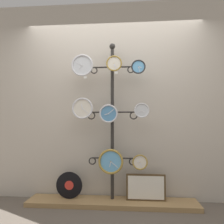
{
  "coord_description": "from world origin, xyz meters",
  "views": [
    {
      "loc": [
        0.24,
        -2.51,
        1.08
      ],
      "look_at": [
        0.0,
        0.36,
        1.21
      ],
      "focal_mm": 35.0,
      "sensor_mm": 36.0,
      "label": 1
    }
  ],
  "objects_px": {
    "clock_top_right": "(138,67)",
    "picture_frame": "(146,187)",
    "clock_bottom_center": "(111,162)",
    "clock_bottom_right": "(140,162)",
    "display_stand": "(112,145)",
    "clock_middle_left": "(82,108)",
    "clock_top_center": "(114,63)",
    "clock_top_left": "(82,65)",
    "clock_middle_right": "(142,110)",
    "clock_middle_center": "(109,114)",
    "vinyl_record": "(69,185)"
  },
  "relations": [
    {
      "from": "clock_middle_left",
      "to": "picture_frame",
      "type": "relative_size",
      "value": 0.56
    },
    {
      "from": "clock_top_right",
      "to": "clock_middle_right",
      "type": "bearing_deg",
      "value": -6.89
    },
    {
      "from": "clock_middle_right",
      "to": "clock_bottom_right",
      "type": "height_order",
      "value": "clock_middle_right"
    },
    {
      "from": "clock_top_right",
      "to": "picture_frame",
      "type": "distance_m",
      "value": 1.57
    },
    {
      "from": "clock_middle_left",
      "to": "clock_top_right",
      "type": "bearing_deg",
      "value": 0.33
    },
    {
      "from": "clock_middle_center",
      "to": "display_stand",
      "type": "bearing_deg",
      "value": 67.41
    },
    {
      "from": "clock_top_center",
      "to": "vinyl_record",
      "type": "xyz_separation_m",
      "value": [
        -0.6,
        0.05,
        -1.6
      ]
    },
    {
      "from": "clock_top_right",
      "to": "clock_bottom_center",
      "type": "relative_size",
      "value": 0.58
    },
    {
      "from": "clock_top_left",
      "to": "clock_middle_center",
      "type": "distance_m",
      "value": 0.74
    },
    {
      "from": "vinyl_record",
      "to": "picture_frame",
      "type": "height_order",
      "value": "vinyl_record"
    },
    {
      "from": "display_stand",
      "to": "clock_bottom_center",
      "type": "xyz_separation_m",
      "value": [
        -0.01,
        -0.1,
        -0.2
      ]
    },
    {
      "from": "clock_top_center",
      "to": "clock_middle_left",
      "type": "xyz_separation_m",
      "value": [
        -0.42,
        0.03,
        -0.59
      ]
    },
    {
      "from": "clock_middle_center",
      "to": "clock_bottom_center",
      "type": "bearing_deg",
      "value": -12.41
    },
    {
      "from": "vinyl_record",
      "to": "picture_frame",
      "type": "xyz_separation_m",
      "value": [
        1.01,
        0.01,
        -0.01
      ]
    },
    {
      "from": "clock_middle_right",
      "to": "picture_frame",
      "type": "xyz_separation_m",
      "value": [
        0.05,
        0.04,
        -0.99
      ]
    },
    {
      "from": "display_stand",
      "to": "clock_top_right",
      "type": "distance_m",
      "value": 1.09
    },
    {
      "from": "clock_top_center",
      "to": "clock_top_left",
      "type": "bearing_deg",
      "value": 176.63
    },
    {
      "from": "clock_top_right",
      "to": "clock_bottom_right",
      "type": "relative_size",
      "value": 0.95
    },
    {
      "from": "clock_bottom_right",
      "to": "clock_top_center",
      "type": "bearing_deg",
      "value": -177.44
    },
    {
      "from": "clock_middle_center",
      "to": "vinyl_record",
      "type": "distance_m",
      "value": 1.08
    },
    {
      "from": "clock_top_center",
      "to": "clock_middle_center",
      "type": "height_order",
      "value": "clock_top_center"
    },
    {
      "from": "clock_top_right",
      "to": "picture_frame",
      "type": "bearing_deg",
      "value": 21.66
    },
    {
      "from": "clock_top_left",
      "to": "clock_bottom_center",
      "type": "relative_size",
      "value": 0.92
    },
    {
      "from": "clock_top_left",
      "to": "picture_frame",
      "type": "bearing_deg",
      "value": 2.71
    },
    {
      "from": "clock_middle_right",
      "to": "clock_middle_center",
      "type": "bearing_deg",
      "value": -177.94
    },
    {
      "from": "display_stand",
      "to": "clock_middle_left",
      "type": "height_order",
      "value": "display_stand"
    },
    {
      "from": "clock_middle_left",
      "to": "display_stand",
      "type": "bearing_deg",
      "value": 11.88
    },
    {
      "from": "picture_frame",
      "to": "vinyl_record",
      "type": "bearing_deg",
      "value": -179.34
    },
    {
      "from": "clock_middle_right",
      "to": "display_stand",
      "type": "bearing_deg",
      "value": 168.02
    },
    {
      "from": "display_stand",
      "to": "clock_middle_right",
      "type": "distance_m",
      "value": 0.61
    },
    {
      "from": "display_stand",
      "to": "clock_bottom_center",
      "type": "height_order",
      "value": "display_stand"
    },
    {
      "from": "clock_middle_center",
      "to": "picture_frame",
      "type": "bearing_deg",
      "value": 6.63
    },
    {
      "from": "clock_bottom_center",
      "to": "clock_bottom_right",
      "type": "height_order",
      "value": "clock_bottom_center"
    },
    {
      "from": "clock_middle_center",
      "to": "clock_bottom_right",
      "type": "relative_size",
      "value": 1.23
    },
    {
      "from": "clock_bottom_right",
      "to": "vinyl_record",
      "type": "bearing_deg",
      "value": 177.64
    },
    {
      "from": "clock_middle_center",
      "to": "clock_bottom_right",
      "type": "distance_m",
      "value": 0.74
    },
    {
      "from": "clock_top_right",
      "to": "vinyl_record",
      "type": "bearing_deg",
      "value": 178.53
    },
    {
      "from": "clock_middle_center",
      "to": "picture_frame",
      "type": "distance_m",
      "value": 1.07
    },
    {
      "from": "clock_middle_right",
      "to": "clock_middle_left",
      "type": "bearing_deg",
      "value": 179.95
    },
    {
      "from": "display_stand",
      "to": "clock_middle_center",
      "type": "distance_m",
      "value": 0.43
    },
    {
      "from": "clock_top_left",
      "to": "clock_top_right",
      "type": "distance_m",
      "value": 0.75
    },
    {
      "from": "clock_top_left",
      "to": "clock_middle_center",
      "type": "xyz_separation_m",
      "value": [
        0.36,
        -0.02,
        -0.65
      ]
    },
    {
      "from": "clock_middle_right",
      "to": "picture_frame",
      "type": "bearing_deg",
      "value": 39.85
    },
    {
      "from": "clock_top_center",
      "to": "vinyl_record",
      "type": "distance_m",
      "value": 1.71
    },
    {
      "from": "clock_top_right",
      "to": "clock_middle_center",
      "type": "relative_size",
      "value": 0.77
    },
    {
      "from": "clock_top_right",
      "to": "clock_top_center",
      "type": "bearing_deg",
      "value": -174.66
    },
    {
      "from": "clock_top_right",
      "to": "clock_bottom_right",
      "type": "distance_m",
      "value": 1.23
    },
    {
      "from": "clock_top_center",
      "to": "clock_bottom_center",
      "type": "xyz_separation_m",
      "value": [
        -0.04,
        0.0,
        -1.27
      ]
    },
    {
      "from": "clock_top_left",
      "to": "clock_bottom_right",
      "type": "xyz_separation_m",
      "value": [
        0.76,
        -0.01,
        -1.27
      ]
    },
    {
      "from": "clock_bottom_right",
      "to": "clock_top_right",
      "type": "bearing_deg",
      "value": 132.36
    }
  ]
}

